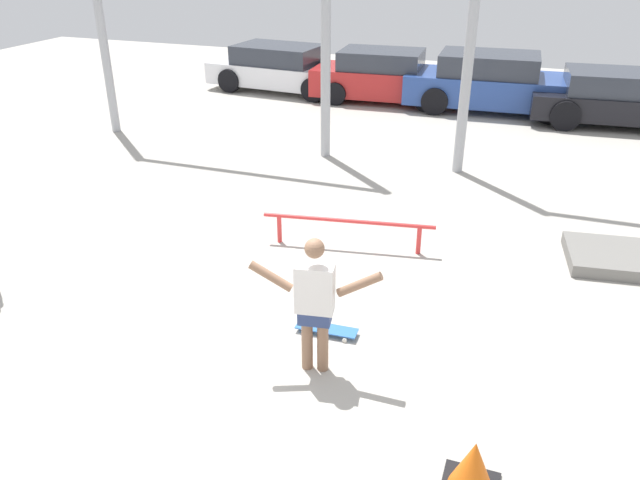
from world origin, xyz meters
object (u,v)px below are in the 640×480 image
object	(u,v)px
skateboarder	(315,300)
grind_rail	(348,225)
parked_car_black	(618,99)
traffic_cone	(473,467)
parked_car_blue	(492,83)
parked_car_red	(385,77)
skateboard	(327,329)
parked_car_white	(282,69)

from	to	relation	value
skateboarder	grind_rail	distance (m)	2.99
parked_car_black	grind_rail	bearing A→B (deg)	-120.60
traffic_cone	parked_car_blue	bearing A→B (deg)	95.53
parked_car_red	skateboard	bearing A→B (deg)	-82.27
parked_car_white	skateboard	bearing A→B (deg)	-59.78
skateboard	parked_car_white	size ratio (longest dim) A/B	0.17
grind_rail	parked_car_black	bearing A→B (deg)	64.24
grind_rail	traffic_cone	size ratio (longest dim) A/B	4.87
parked_car_red	parked_car_black	xyz separation A→B (m)	(5.94, -0.34, -0.03)
skateboard	grind_rail	world-z (taller)	grind_rail
grind_rail	parked_car_red	size ratio (longest dim) A/B	0.62
parked_car_red	parked_car_blue	bearing A→B (deg)	-3.54
parked_car_blue	skateboarder	bearing A→B (deg)	-95.79
parked_car_red	traffic_cone	size ratio (longest dim) A/B	7.81
parked_car_black	skateboarder	bearing A→B (deg)	-112.28
parked_car_red	parked_car_blue	world-z (taller)	parked_car_blue
parked_car_white	parked_car_red	xyz separation A→B (m)	(3.18, -0.19, 0.03)
skateboarder	parked_car_white	size ratio (longest dim) A/B	0.35
skateboarder	traffic_cone	xyz separation A→B (m)	(1.84, -1.11, -0.62)
skateboard	parked_car_red	world-z (taller)	parked_car_red
parked_car_black	parked_car_white	bearing A→B (deg)	171.85
skateboard	parked_car_red	xyz separation A→B (m)	(-2.22, 11.21, 0.60)
grind_rail	parked_car_white	bearing A→B (deg)	118.39
parked_car_black	traffic_cone	size ratio (longest dim) A/B	8.14
parked_car_blue	parked_car_black	size ratio (longest dim) A/B	1.08
skateboard	parked_car_white	xyz separation A→B (m)	(-5.40, 11.40, 0.58)
skateboard	parked_car_blue	distance (m)	11.25
parked_car_white	parked_car_blue	xyz separation A→B (m)	(6.08, -0.19, 0.08)
parked_car_black	traffic_cone	distance (m)	12.77
skateboarder	parked_car_white	distance (m)	13.25
grind_rail	parked_car_red	world-z (taller)	parked_car_red
parked_car_red	parked_car_black	distance (m)	5.95
skateboard	parked_car_blue	world-z (taller)	parked_car_blue
skateboard	parked_car_blue	xyz separation A→B (m)	(0.68, 11.21, 0.65)
parked_car_white	parked_car_red	distance (m)	3.18
skateboarder	parked_car_red	xyz separation A→B (m)	(-2.32, 11.87, -0.21)
grind_rail	parked_car_black	size ratio (longest dim) A/B	0.60
skateboard	grind_rail	distance (m)	2.30
skateboard	parked_car_black	xyz separation A→B (m)	(3.72, 10.87, 0.57)
skateboard	parked_car_black	size ratio (longest dim) A/B	0.18
grind_rail	parked_car_white	distance (m)	10.42
parked_car_white	parked_car_black	xyz separation A→B (m)	(9.12, -0.53, -0.00)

